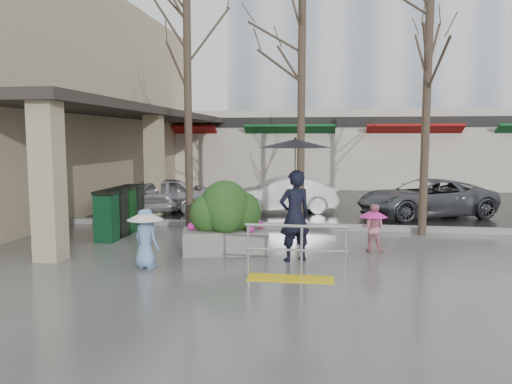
% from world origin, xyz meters
% --- Properties ---
extents(ground, '(120.00, 120.00, 0.00)m').
position_xyz_m(ground, '(0.00, 0.00, 0.00)').
color(ground, '#51514F').
rests_on(ground, ground).
extents(street_asphalt, '(120.00, 36.00, 0.01)m').
position_xyz_m(street_asphalt, '(0.00, 22.00, 0.01)').
color(street_asphalt, black).
rests_on(street_asphalt, ground).
extents(curb, '(120.00, 0.30, 0.15)m').
position_xyz_m(curb, '(0.00, 4.00, 0.07)').
color(curb, gray).
rests_on(curb, ground).
extents(near_building, '(6.00, 18.00, 8.00)m').
position_xyz_m(near_building, '(-9.00, 8.00, 4.00)').
color(near_building, tan).
rests_on(near_building, ground).
extents(canopy_slab, '(2.80, 18.00, 0.25)m').
position_xyz_m(canopy_slab, '(-4.80, 8.00, 3.62)').
color(canopy_slab, '#2D2823').
rests_on(canopy_slab, pillar_front).
extents(pillar_front, '(0.55, 0.55, 3.50)m').
position_xyz_m(pillar_front, '(-3.90, -0.50, 1.75)').
color(pillar_front, tan).
rests_on(pillar_front, ground).
extents(pillar_back, '(0.55, 0.55, 3.50)m').
position_xyz_m(pillar_back, '(-3.90, 6.00, 1.75)').
color(pillar_back, tan).
rests_on(pillar_back, ground).
extents(storefront_row, '(34.00, 6.74, 4.00)m').
position_xyz_m(storefront_row, '(2.00, 17.97, 2.01)').
color(storefront_row, beige).
rests_on(storefront_row, ground).
extents(office_tower, '(18.00, 12.00, 25.00)m').
position_xyz_m(office_tower, '(4.00, 30.00, 12.50)').
color(office_tower, '#8C99A8').
rests_on(office_tower, ground).
extents(handrail, '(1.90, 0.50, 1.03)m').
position_xyz_m(handrail, '(1.36, -1.20, 0.38)').
color(handrail, yellow).
rests_on(handrail, ground).
extents(tree_west, '(3.20, 3.20, 6.80)m').
position_xyz_m(tree_west, '(-2.00, 3.60, 5.08)').
color(tree_west, '#382B21').
rests_on(tree_west, ground).
extents(tree_midwest, '(3.20, 3.20, 7.00)m').
position_xyz_m(tree_midwest, '(1.20, 3.60, 5.23)').
color(tree_midwest, '#382B21').
rests_on(tree_midwest, ground).
extents(tree_mideast, '(3.20, 3.20, 6.50)m').
position_xyz_m(tree_mideast, '(4.50, 3.60, 4.86)').
color(tree_mideast, '#382B21').
rests_on(tree_mideast, ground).
extents(woman, '(1.53, 1.53, 2.63)m').
position_xyz_m(woman, '(1.27, 0.21, 1.58)').
color(woman, black).
rests_on(woman, ground).
extents(child_pink, '(0.64, 0.64, 1.10)m').
position_xyz_m(child_pink, '(3.00, 1.34, 0.63)').
color(child_pink, pink).
rests_on(child_pink, ground).
extents(child_blue, '(0.73, 0.73, 1.21)m').
position_xyz_m(child_blue, '(-1.65, -0.82, 0.72)').
color(child_blue, '#6F97C5').
rests_on(child_blue, ground).
extents(planter, '(2.08, 1.39, 1.66)m').
position_xyz_m(planter, '(-0.34, 0.77, 0.79)').
color(planter, slate).
rests_on(planter, ground).
extents(news_boxes, '(0.53, 2.30, 1.28)m').
position_xyz_m(news_boxes, '(-3.57, 2.39, 0.64)').
color(news_boxes, '#0E3E21').
rests_on(news_boxes, ground).
extents(car_a, '(3.92, 3.25, 1.26)m').
position_xyz_m(car_a, '(-4.02, 6.18, 0.63)').
color(car_a, '#9E9DA2').
rests_on(car_a, ground).
extents(car_b, '(4.04, 2.32, 1.26)m').
position_xyz_m(car_b, '(0.34, 7.02, 0.63)').
color(car_b, silver).
rests_on(car_b, ground).
extents(car_c, '(4.99, 3.68, 1.26)m').
position_xyz_m(car_c, '(5.15, 6.78, 0.63)').
color(car_c, '#525459').
rests_on(car_c, ground).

